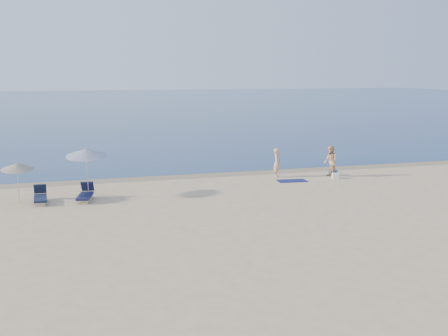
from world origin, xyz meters
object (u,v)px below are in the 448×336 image
object	(u,v)px
person_left	(277,163)
umbrella_near	(86,152)
person_right	(331,161)
blue_cooler	(333,173)

from	to	relation	value
person_left	umbrella_near	distance (m)	11.36
person_right	umbrella_near	bearing A→B (deg)	-74.77
person_left	blue_cooler	distance (m)	3.56
blue_cooler	umbrella_near	bearing A→B (deg)	-165.84
blue_cooler	person_left	bearing A→B (deg)	179.58
blue_cooler	umbrella_near	size ratio (longest dim) A/B	0.17
blue_cooler	umbrella_near	world-z (taller)	umbrella_near
person_right	blue_cooler	bearing A→B (deg)	147.23
person_right	blue_cooler	size ratio (longest dim) A/B	4.20
person_right	blue_cooler	distance (m)	1.02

